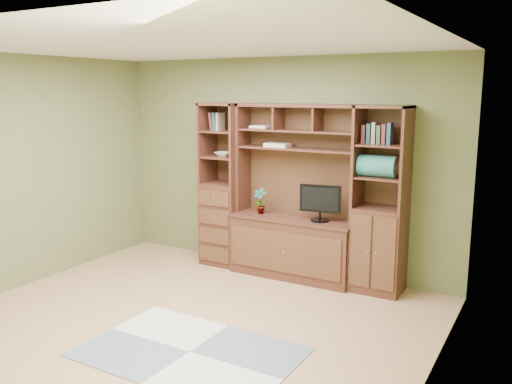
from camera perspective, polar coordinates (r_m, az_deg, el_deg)
The scene contains 11 objects.
room at distance 5.00m, azimuth -7.86°, elevation 0.15°, with size 4.60×4.10×2.64m.
center_hutch at distance 6.35m, azimuth 3.98°, elevation -0.06°, with size 1.54×0.53×2.05m, color #492419.
left_tower at distance 6.87m, azimuth -3.41°, elevation 0.76°, with size 0.50×0.45×2.05m, color #492419.
right_tower at distance 6.03m, azimuth 12.97°, elevation -0.89°, with size 0.55×0.45×2.05m, color #492419.
rug at distance 4.85m, azimuth -7.01°, elevation -16.39°, with size 1.80×1.20×0.01m, color #A1A5A6.
monitor at distance 6.18m, azimuth 6.79°, elevation -0.46°, with size 0.47×0.21×0.58m, color black.
orchid at distance 6.54m, azimuth 0.46°, elevation -0.94°, with size 0.17×0.11×0.32m, color #B0473B.
magazines at distance 6.47m, azimuth 2.32°, elevation 4.97°, with size 0.29×0.21×0.04m, color beige.
bowl at distance 6.81m, azimuth -3.40°, elevation 4.00°, with size 0.22×0.22×0.05m, color white.
blanket_teal at distance 5.93m, azimuth 12.67°, elevation 2.67°, with size 0.40×0.23×0.23m, color #2B736C.
blanket_red at distance 6.03m, azimuth 14.00°, elevation 2.67°, with size 0.39×0.22×0.22m, color brown.
Camera 1 is at (3.00, -3.90, 2.21)m, focal length 38.00 mm.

